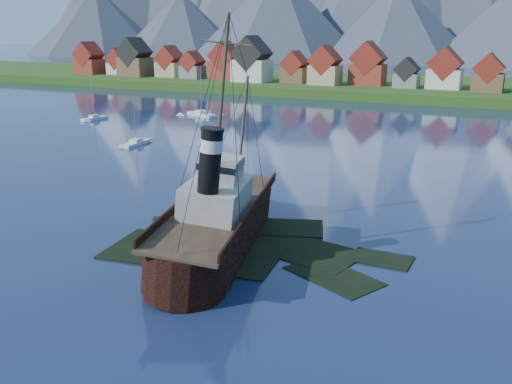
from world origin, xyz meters
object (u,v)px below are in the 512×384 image
at_px(tugboat_wreck, 222,217).
at_px(sailboat_a, 136,144).
at_px(sailboat_b, 94,119).
at_px(sailboat_c, 201,115).

bearing_deg(tugboat_wreck, sailboat_a, 121.61).
xyz_separation_m(tugboat_wreck, sailboat_b, (-72.85, 61.97, -2.92)).
distance_m(tugboat_wreck, sailboat_a, 58.97).
xyz_separation_m(sailboat_a, sailboat_c, (-8.74, 39.22, 0.07)).
bearing_deg(sailboat_a, sailboat_b, 140.37).
bearing_deg(tugboat_wreck, sailboat_b, 124.54).
bearing_deg(sailboat_c, sailboat_a, -144.47).
bearing_deg(sailboat_b, tugboat_wreck, -32.32).
distance_m(sailboat_b, sailboat_c, 27.64).
xyz_separation_m(sailboat_a, sailboat_b, (-30.00, 21.57, 0.03)).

